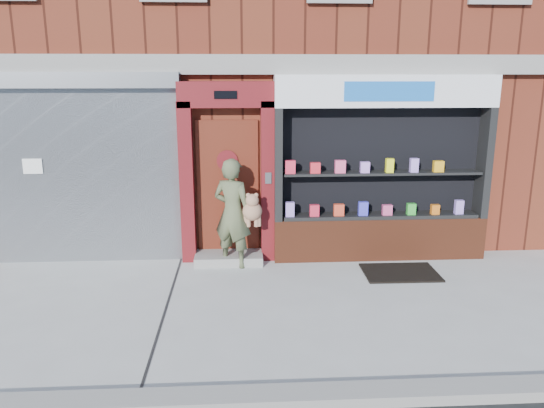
{
  "coord_description": "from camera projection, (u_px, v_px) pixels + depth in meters",
  "views": [
    {
      "loc": [
        -0.52,
        -6.54,
        3.06
      ],
      "look_at": [
        -0.08,
        1.0,
        1.15
      ],
      "focal_mm": 35.0,
      "sensor_mm": 36.0,
      "label": 1
    }
  ],
  "objects": [
    {
      "name": "pharmacy_bay",
      "position": [
        381.0,
        177.0,
        8.62
      ],
      "size": [
        3.5,
        0.41,
        3.0
      ],
      "color": "maroon",
      "rests_on": "ground"
    },
    {
      "name": "ground",
      "position": [
        282.0,
        305.0,
        7.1
      ],
      "size": [
        80.0,
        80.0,
        0.0
      ],
      "primitive_type": "plane",
      "color": "#9E9E99",
      "rests_on": "ground"
    },
    {
      "name": "curb",
      "position": [
        300.0,
        397.0,
        5.01
      ],
      "size": [
        60.0,
        0.3,
        0.12
      ],
      "primitive_type": "cube",
      "color": "gray",
      "rests_on": "ground"
    },
    {
      "name": "woman",
      "position": [
        234.0,
        213.0,
        8.34
      ],
      "size": [
        0.84,
        0.67,
        1.75
      ],
      "color": "#4D5538",
      "rests_on": "ground"
    },
    {
      "name": "red_door_bay",
      "position": [
        227.0,
        173.0,
        8.51
      ],
      "size": [
        1.52,
        0.58,
        2.9
      ],
      "color": "#5A0F14",
      "rests_on": "ground"
    },
    {
      "name": "doormat",
      "position": [
        400.0,
        273.0,
        8.22
      ],
      "size": [
        1.14,
        0.81,
        0.03
      ],
      "primitive_type": "cube",
      "rotation": [
        0.0,
        0.0,
        -0.01
      ],
      "color": "black",
      "rests_on": "ground"
    },
    {
      "name": "building",
      "position": [
        263.0,
        28.0,
        11.93
      ],
      "size": [
        12.0,
        8.16,
        8.0
      ],
      "color": "#5C2115",
      "rests_on": "ground"
    },
    {
      "name": "shutter_bay",
      "position": [
        85.0,
        158.0,
        8.38
      ],
      "size": [
        3.1,
        0.3,
        3.04
      ],
      "color": "gray",
      "rests_on": "ground"
    }
  ]
}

